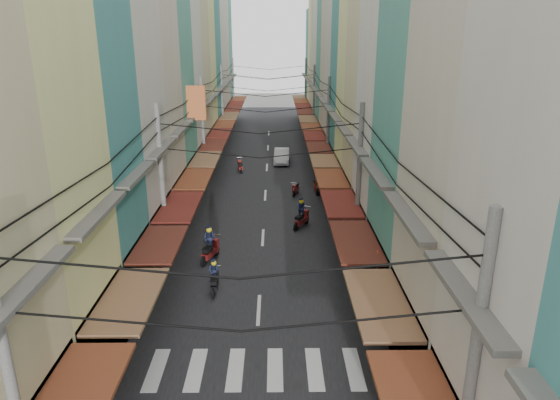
{
  "coord_description": "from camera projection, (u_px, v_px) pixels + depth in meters",
  "views": [
    {
      "loc": [
        0.72,
        -20.83,
        11.29
      ],
      "look_at": [
        1.0,
        6.13,
        2.27
      ],
      "focal_mm": 32.0,
      "sensor_mm": 36.0,
      "label": 1
    }
  ],
  "objects": [
    {
      "name": "market_umbrella",
      "position": [
        423.0,
        260.0,
        20.84
      ],
      "size": [
        2.49,
        2.49,
        2.62
      ],
      "color": "#B2B2B7",
      "rests_on": "ground"
    },
    {
      "name": "utility_poles",
      "position": [
        265.0,
        103.0,
        35.48
      ],
      "size": [
        10.2,
        66.13,
        8.2
      ],
      "color": "gray",
      "rests_on": "ground"
    },
    {
      "name": "building_row_right",
      "position": [
        374.0,
        61.0,
        36.02
      ],
      "size": [
        7.8,
        68.98,
        22.59
      ],
      "color": "teal",
      "rests_on": "ground"
    },
    {
      "name": "moving_scooters",
      "position": [
        263.0,
        219.0,
        30.47
      ],
      "size": [
        6.94,
        22.78,
        1.96
      ],
      "color": "black",
      "rests_on": "ground"
    },
    {
      "name": "parked_scooters",
      "position": [
        363.0,
        318.0,
        19.97
      ],
      "size": [
        12.77,
        12.9,
        0.96
      ],
      "color": "black",
      "rests_on": "ground"
    },
    {
      "name": "sidewalk_right",
      "position": [
        343.0,
        173.0,
        42.35
      ],
      "size": [
        3.0,
        80.0,
        0.06
      ],
      "primitive_type": "cube",
      "color": "slate",
      "rests_on": "ground"
    },
    {
      "name": "crosswalk",
      "position": [
        255.0,
        369.0,
        17.63
      ],
      "size": [
        7.55,
        2.4,
        0.01
      ],
      "color": "silver",
      "rests_on": "ground"
    },
    {
      "name": "sidewalk_left",
      "position": [
        190.0,
        174.0,
        42.22
      ],
      "size": [
        3.0,
        80.0,
        0.06
      ],
      "primitive_type": "cube",
      "color": "slate",
      "rests_on": "ground"
    },
    {
      "name": "pedestrians",
      "position": [
        162.0,
        278.0,
        22.09
      ],
      "size": [
        12.19,
        22.84,
        2.05
      ],
      "color": "#281F29",
      "rests_on": "ground"
    },
    {
      "name": "bicycle",
      "position": [
        375.0,
        272.0,
        24.81
      ],
      "size": [
        1.54,
        1.01,
        0.99
      ],
      "primitive_type": "imported",
      "rotation": [
        0.0,
        0.0,
        1.21
      ],
      "color": "black",
      "rests_on": "ground"
    },
    {
      "name": "road",
      "position": [
        267.0,
        174.0,
        42.29
      ],
      "size": [
        10.0,
        80.0,
        0.02
      ],
      "primitive_type": "cube",
      "color": "black",
      "rests_on": "ground"
    },
    {
      "name": "traffic_sign",
      "position": [
        376.0,
        270.0,
        20.02
      ],
      "size": [
        0.1,
        0.68,
        3.11
      ],
      "color": "gray",
      "rests_on": "ground"
    },
    {
      "name": "building_row_left",
      "position": [
        155.0,
        56.0,
        35.86
      ],
      "size": [
        7.8,
        67.67,
        23.7
      ],
      "color": "silver",
      "rests_on": "ground"
    },
    {
      "name": "white_car",
      "position": [
        282.0,
        163.0,
        45.88
      ],
      "size": [
        4.55,
        1.93,
        1.58
      ],
      "primitive_type": "imported",
      "rotation": [
        0.0,
        0.0,
        -0.04
      ],
      "color": "silver",
      "rests_on": "ground"
    },
    {
      "name": "ground",
      "position": [
        260.0,
        288.0,
        23.33
      ],
      "size": [
        160.0,
        160.0,
        0.0
      ],
      "primitive_type": "plane",
      "color": "slate",
      "rests_on": "ground"
    }
  ]
}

